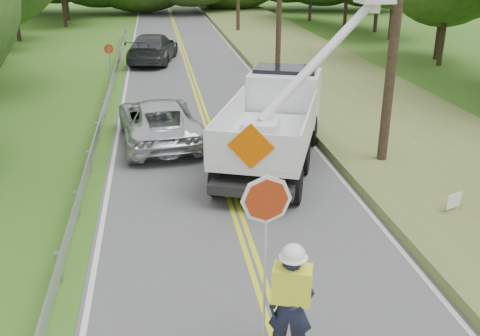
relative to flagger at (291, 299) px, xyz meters
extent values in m
cube|color=#545557|center=(-0.06, 12.93, -1.18)|extent=(7.20, 96.00, 0.02)
cube|color=yellow|center=(-0.16, 12.93, -1.16)|extent=(0.12, 96.00, 0.00)
cube|color=yellow|center=(0.04, 12.93, -1.16)|extent=(0.12, 96.00, 0.00)
cube|color=silver|center=(-3.51, 12.93, -1.16)|extent=(0.12, 96.00, 0.00)
cube|color=silver|center=(3.39, 12.93, -1.16)|extent=(0.12, 96.00, 0.00)
cube|color=#A3A6AA|center=(-4.16, 2.93, -0.84)|extent=(0.12, 0.14, 0.70)
cube|color=#A3A6AA|center=(-4.16, 5.93, -0.84)|extent=(0.12, 0.14, 0.70)
cube|color=#A3A6AA|center=(-4.16, 8.93, -0.84)|extent=(0.12, 0.14, 0.70)
cube|color=#A3A6AA|center=(-4.16, 11.93, -0.84)|extent=(0.12, 0.14, 0.70)
cube|color=#A3A6AA|center=(-4.16, 14.93, -0.84)|extent=(0.12, 0.14, 0.70)
cube|color=#A3A6AA|center=(-4.16, 17.93, -0.84)|extent=(0.12, 0.14, 0.70)
cube|color=#A3A6AA|center=(-4.16, 20.93, -0.84)|extent=(0.12, 0.14, 0.70)
cube|color=#A3A6AA|center=(-4.16, 23.93, -0.84)|extent=(0.12, 0.14, 0.70)
cube|color=#A3A6AA|center=(-4.16, 26.93, -0.84)|extent=(0.12, 0.14, 0.70)
cube|color=#A3A6AA|center=(-4.16, 29.93, -0.84)|extent=(0.12, 0.14, 0.70)
cube|color=#A3A6AA|center=(-4.16, 32.93, -0.84)|extent=(0.12, 0.14, 0.70)
cube|color=#A3A6AA|center=(-4.16, 35.93, -0.84)|extent=(0.12, 0.14, 0.70)
cube|color=#A3A6AA|center=(-4.06, 13.93, -0.59)|extent=(0.05, 48.00, 0.34)
cylinder|color=black|center=(4.94, 7.93, 3.81)|extent=(0.30, 0.30, 10.00)
cube|color=#587131|center=(7.04, 12.93, -1.04)|extent=(7.00, 96.00, 0.30)
cylinder|color=#332319|center=(-12.02, 31.76, 0.01)|extent=(0.32, 0.32, 2.39)
cylinder|color=#332319|center=(-12.12, 36.54, 0.24)|extent=(0.32, 0.32, 2.86)
cylinder|color=#332319|center=(-9.77, 44.39, 0.60)|extent=(0.32, 0.32, 3.57)
cylinder|color=#332319|center=(-10.23, 49.63, 0.55)|extent=(0.32, 0.32, 3.48)
cylinder|color=#332319|center=(14.83, 22.90, 0.61)|extent=(0.32, 0.32, 3.59)
cylinder|color=#332319|center=(15.61, 24.79, 0.26)|extent=(0.32, 0.32, 2.89)
cylinder|color=#332319|center=(16.01, 32.84, 0.45)|extent=(0.32, 0.32, 3.27)
cylinder|color=#332319|center=(16.49, 37.01, 0.52)|extent=(0.32, 0.32, 3.41)
cylinder|color=#332319|center=(14.85, 39.95, 0.64)|extent=(0.32, 0.32, 3.65)
cylinder|color=#332319|center=(13.15, 45.29, 0.17)|extent=(0.32, 0.32, 2.72)
imported|color=#191E33|center=(0.01, -0.01, -0.16)|extent=(0.85, 0.70, 2.01)
cube|color=yellow|center=(0.01, -0.01, 0.30)|extent=(0.71, 0.56, 0.61)
ellipsoid|color=white|center=(0.01, -0.01, 0.86)|extent=(0.38, 0.38, 0.30)
cylinder|color=#B7B7B7|center=(-0.40, 0.19, 0.24)|extent=(0.04, 0.04, 2.82)
cylinder|color=#9E2C0F|center=(-0.40, 0.19, 1.72)|extent=(0.81, 0.07, 0.81)
cylinder|color=black|center=(-0.42, 6.59, -0.65)|extent=(0.67, 1.08, 1.03)
cylinder|color=black|center=(1.59, 5.82, -0.65)|extent=(0.67, 1.08, 1.03)
cylinder|color=black|center=(0.36, 8.60, -0.65)|extent=(0.67, 1.08, 1.03)
cylinder|color=black|center=(2.37, 7.83, -0.65)|extent=(0.67, 1.08, 1.03)
cylinder|color=black|center=(1.33, 11.12, -0.65)|extent=(0.67, 1.08, 1.03)
cylinder|color=black|center=(3.34, 10.34, -0.65)|extent=(0.67, 1.08, 1.03)
cube|color=black|center=(1.48, 8.52, -0.57)|extent=(4.59, 7.25, 0.27)
cube|color=silver|center=(1.21, 7.81, -0.03)|extent=(4.10, 5.52, 0.24)
cube|color=silver|center=(0.07, 8.25, 0.50)|extent=(1.84, 4.65, 0.97)
cube|color=silver|center=(2.35, 7.38, 0.50)|extent=(1.84, 4.65, 0.97)
cube|color=silver|center=(0.33, 5.52, 0.50)|extent=(2.34, 0.95, 0.97)
cube|color=silver|center=(2.53, 11.23, 0.29)|extent=(3.00, 2.78, 1.94)
cube|color=black|center=(2.61, 11.43, 0.99)|extent=(2.51, 2.08, 0.81)
cube|color=silver|center=(0.78, 6.71, 0.50)|extent=(1.25, 1.25, 0.86)
cube|color=#EA5C00|center=(0.30, 5.45, 0.67)|extent=(1.15, 0.48, 1.22)
imported|color=silver|center=(-1.96, 11.52, -0.39)|extent=(3.16, 5.84, 1.56)
imported|color=#34373B|center=(-2.07, 26.55, -0.31)|extent=(3.48, 6.27, 1.72)
cylinder|color=#A3A6AA|center=(-4.13, 19.55, -0.12)|extent=(0.06, 0.06, 2.13)
cylinder|color=#9E2C0F|center=(-4.13, 19.55, 0.85)|extent=(0.46, 0.20, 0.48)
cube|color=white|center=(5.27, 4.17, -0.60)|extent=(0.50, 0.25, 0.37)
cylinder|color=#A3A6AA|center=(5.05, 4.17, -0.92)|extent=(0.02, 0.02, 0.53)
cylinder|color=#A3A6AA|center=(5.48, 4.17, -0.92)|extent=(0.02, 0.02, 0.53)
camera|label=1|loc=(-1.92, -7.00, 5.22)|focal=40.16mm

